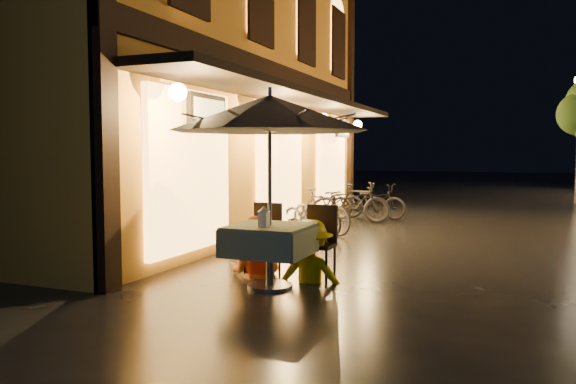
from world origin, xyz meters
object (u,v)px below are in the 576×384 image
at_px(table_lantern, 264,215).
at_px(person_orange, 256,217).
at_px(cafe_table, 270,241).
at_px(person_yellow, 311,221).
at_px(bicycle_0, 311,215).
at_px(patio_umbrella, 270,113).

distance_m(table_lantern, person_orange, 0.92).
xyz_separation_m(cafe_table, person_yellow, (0.35, 0.54, 0.19)).
distance_m(person_yellow, bicycle_0, 4.09).
bearing_deg(table_lantern, bicycle_0, 102.46).
relative_size(cafe_table, patio_umbrella, 0.40).
bearing_deg(cafe_table, table_lantern, -90.00).
distance_m(patio_umbrella, bicycle_0, 4.82).
xyz_separation_m(table_lantern, person_yellow, (0.35, 0.72, -0.14)).
relative_size(cafe_table, table_lantern, 3.96).
bearing_deg(person_orange, table_lantern, 117.88).
xyz_separation_m(person_orange, person_yellow, (0.83, -0.06, -0.02)).
relative_size(cafe_table, bicycle_0, 0.62).
xyz_separation_m(table_lantern, person_orange, (-0.48, 0.77, -0.12)).
bearing_deg(person_yellow, table_lantern, 58.60).
height_order(patio_umbrella, person_yellow, patio_umbrella).
height_order(person_orange, bicycle_0, person_orange).
height_order(table_lantern, bicycle_0, table_lantern).
relative_size(patio_umbrella, person_orange, 1.54).
relative_size(patio_umbrella, person_yellow, 1.58).
height_order(cafe_table, bicycle_0, bicycle_0).
xyz_separation_m(cafe_table, bicycle_0, (-1.01, 4.38, -0.17)).
distance_m(table_lantern, bicycle_0, 4.70).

